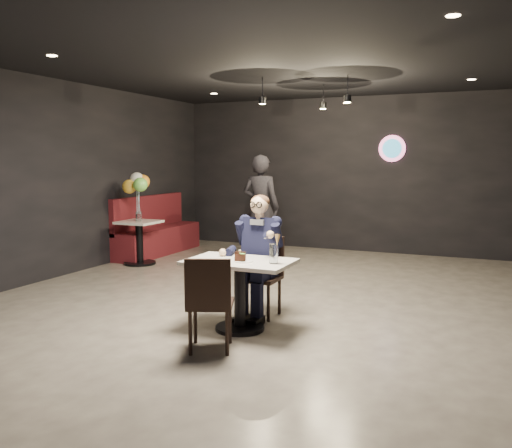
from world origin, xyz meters
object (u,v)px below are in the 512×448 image
at_px(chair_near, 210,302).
at_px(balloon_vase, 139,216).
at_px(booth_bench, 157,225).
at_px(chair_far, 260,277).
at_px(passerby, 261,207).
at_px(seated_man, 260,254).
at_px(side_table, 139,242).
at_px(sundae_glass, 274,254).
at_px(main_table, 240,295).

height_order(chair_near, balloon_vase, chair_near).
bearing_deg(booth_bench, balloon_vase, -73.30).
relative_size(chair_far, booth_bench, 0.41).
relative_size(chair_far, passerby, 0.49).
bearing_deg(chair_far, balloon_vase, 147.09).
xyz_separation_m(chair_near, balloon_vase, (-3.13, 3.22, 0.37)).
height_order(chair_near, passerby, passerby).
distance_m(seated_man, side_table, 3.74).
xyz_separation_m(sundae_glass, booth_bench, (-3.82, 3.60, -0.29)).
distance_m(chair_far, side_table, 3.73).
height_order(chair_far, balloon_vase, chair_far).
xyz_separation_m(chair_far, side_table, (-3.13, 2.03, -0.07)).
bearing_deg(sundae_glass, balloon_vase, 143.58).
bearing_deg(balloon_vase, main_table, -39.45).
height_order(main_table, sundae_glass, sundae_glass).
bearing_deg(chair_near, side_table, 111.97).
bearing_deg(balloon_vase, chair_far, -32.91).
bearing_deg(seated_man, chair_far, 90.00).
height_order(chair_near, side_table, chair_near).
height_order(main_table, chair_far, chair_far).
relative_size(main_table, passerby, 0.58).
bearing_deg(passerby, booth_bench, 10.04).
bearing_deg(balloon_vase, booth_bench, 106.70).
bearing_deg(main_table, side_table, 140.55).
relative_size(main_table, seated_man, 0.76).
height_order(seated_man, sundae_glass, seated_man).
relative_size(chair_near, seated_man, 0.64).
bearing_deg(sundae_glass, passerby, 114.81).
bearing_deg(passerby, chair_near, 108.26).
height_order(chair_far, sundae_glass, sundae_glass).
height_order(seated_man, passerby, passerby).
bearing_deg(sundae_glass, chair_far, 124.37).
distance_m(chair_far, booth_bench, 4.57).
bearing_deg(balloon_vase, chair_near, -45.84).
relative_size(side_table, balloon_vase, 4.90).
relative_size(side_table, passerby, 0.42).
bearing_deg(side_table, chair_near, -45.84).
height_order(main_table, side_table, side_table).
relative_size(chair_far, seated_man, 0.64).
distance_m(sundae_glass, balloon_vase, 4.38).
bearing_deg(sundae_glass, chair_near, -122.08).
xyz_separation_m(side_table, balloon_vase, (0.00, 0.00, 0.44)).
distance_m(chair_far, sundae_glass, 0.80).
height_order(seated_man, booth_bench, seated_man).
bearing_deg(chair_far, booth_bench, 138.59).
xyz_separation_m(booth_bench, passerby, (2.01, 0.32, 0.39)).
distance_m(chair_near, seated_man, 1.23).
xyz_separation_m(seated_man, side_table, (-3.13, 2.03, -0.33)).
bearing_deg(main_table, passerby, 110.03).
bearing_deg(sundae_glass, main_table, 176.68).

